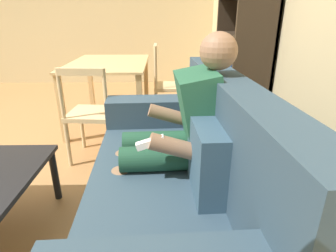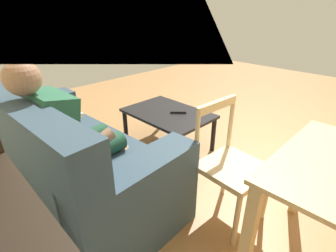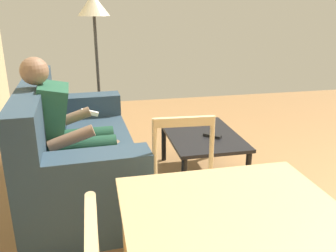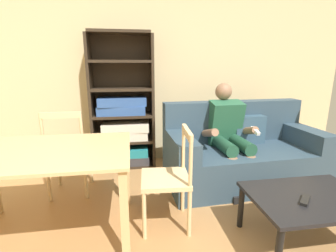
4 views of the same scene
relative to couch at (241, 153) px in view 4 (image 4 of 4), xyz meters
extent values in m
cube|color=#D1BC8C|center=(-1.21, 0.96, 0.92)|extent=(6.38, 0.12, 2.55)
cube|color=#2D4251|center=(0.00, -0.07, -0.13)|extent=(1.90, 0.98, 0.45)
cube|color=#2D4251|center=(-0.02, 0.28, 0.36)|extent=(1.87, 0.29, 0.53)
cube|color=#2D4251|center=(-0.81, -0.11, 0.20)|extent=(0.28, 0.90, 0.22)
cube|color=#2D4251|center=(0.81, -0.03, 0.20)|extent=(0.28, 0.90, 0.22)
cube|color=#304B5F|center=(0.14, 0.12, 0.27)|extent=(0.41, 0.16, 0.36)
cube|color=#23563D|center=(-0.19, 0.14, 0.37)|extent=(0.41, 0.34, 0.59)
sphere|color=#8C664C|center=(-0.19, 0.21, 0.76)|extent=(0.21, 0.21, 0.21)
cylinder|color=#1C4530|center=(-0.28, -0.14, 0.16)|extent=(0.17, 0.45, 0.15)
cylinder|color=#8C664C|center=(-0.27, -0.36, -0.13)|extent=(0.11, 0.11, 0.45)
cube|color=black|center=(-0.27, -0.44, -0.31)|extent=(0.11, 0.24, 0.08)
cylinder|color=#1C4530|center=(-0.06, -0.13, 0.16)|extent=(0.17, 0.45, 0.15)
cylinder|color=#8C664C|center=(-0.05, -0.35, -0.13)|extent=(0.11, 0.11, 0.45)
cube|color=black|center=(-0.05, -0.43, -0.31)|extent=(0.11, 0.24, 0.08)
cylinder|color=#8C664C|center=(-0.43, -0.02, 0.29)|extent=(0.11, 0.36, 0.19)
cylinder|color=#8C664C|center=(0.07, 0.00, 0.29)|extent=(0.11, 0.36, 0.19)
cube|color=white|center=(0.08, -0.16, 0.33)|extent=(0.05, 0.16, 0.08)
cube|color=black|center=(0.02, -1.18, 0.06)|extent=(0.93, 0.65, 0.03)
cylinder|color=black|center=(-0.41, -0.90, -0.15)|extent=(0.05, 0.05, 0.40)
cylinder|color=black|center=(0.44, -0.90, -0.15)|extent=(0.05, 0.05, 0.40)
cube|color=black|center=(-0.08, -1.25, 0.09)|extent=(0.16, 0.15, 0.02)
cube|color=#2D2319|center=(-1.87, 0.70, 0.56)|extent=(0.04, 0.36, 1.83)
cube|color=#2D2319|center=(-1.05, 0.70, 0.56)|extent=(0.04, 0.36, 1.83)
cube|color=#2D2319|center=(-1.46, 0.87, 0.56)|extent=(0.86, 0.02, 1.83)
cube|color=#2D2319|center=(-1.46, 0.70, -0.33)|extent=(0.79, 0.36, 0.04)
cube|color=#2D2319|center=(-1.46, 0.70, 0.03)|extent=(0.79, 0.36, 0.04)
cube|color=#2D2319|center=(-1.46, 0.70, 0.40)|extent=(0.79, 0.36, 0.04)
cube|color=#2D2319|center=(-1.46, 0.70, 0.76)|extent=(0.79, 0.36, 0.04)
cube|color=#2D2319|center=(-1.46, 0.70, 1.13)|extent=(0.79, 0.36, 0.04)
cube|color=#2D2319|center=(-1.46, 0.70, 1.49)|extent=(0.79, 0.36, 0.04)
cube|color=#333338|center=(-1.43, 0.68, -0.26)|extent=(0.66, 0.32, 0.12)
cube|color=teal|center=(-1.45, 0.68, -0.14)|extent=(0.66, 0.32, 0.12)
cube|color=beige|center=(-1.46, 0.68, 0.11)|extent=(0.65, 0.29, 0.12)
cube|color=beige|center=(-1.43, 0.68, 0.23)|extent=(0.66, 0.31, 0.12)
cube|color=#2D5193|center=(-1.48, 0.68, 0.47)|extent=(0.65, 0.30, 0.12)
cube|color=#2D5193|center=(-1.47, 0.68, 0.59)|extent=(0.66, 0.31, 0.12)
cube|color=tan|center=(-2.06, -0.75, 0.40)|extent=(1.37, 0.92, 0.02)
cube|color=tan|center=(-1.42, -1.16, 0.02)|extent=(0.06, 0.06, 0.74)
cube|color=tan|center=(-1.42, -0.34, 0.02)|extent=(0.06, 0.06, 0.74)
cube|color=#D1B27F|center=(-2.06, 0.01, 0.11)|extent=(0.42, 0.42, 0.04)
cylinder|color=#D1B27F|center=(-1.87, 0.21, -0.12)|extent=(0.04, 0.04, 0.46)
cylinder|color=#D1B27F|center=(-2.25, 0.20, -0.12)|extent=(0.04, 0.04, 0.46)
cylinder|color=#D1B27F|center=(-1.86, -0.17, -0.12)|extent=(0.04, 0.04, 0.46)
cylinder|color=#D1B27F|center=(-2.24, -0.18, -0.12)|extent=(0.04, 0.04, 0.46)
cylinder|color=#D1B27F|center=(-1.86, -0.17, 0.36)|extent=(0.03, 0.03, 0.51)
cylinder|color=#D1B27F|center=(-2.24, -0.18, 0.36)|extent=(0.03, 0.03, 0.51)
cube|color=#D1B27F|center=(-2.05, -0.18, 0.59)|extent=(0.38, 0.04, 0.06)
cube|color=#D1B27F|center=(-1.07, -0.75, 0.09)|extent=(0.45, 0.45, 0.04)
cylinder|color=#D1B27F|center=(-1.25, -0.55, -0.13)|extent=(0.04, 0.04, 0.45)
cylinder|color=#D1B27F|center=(-1.27, -0.92, -0.13)|extent=(0.04, 0.04, 0.45)
cylinder|color=#D1B27F|center=(-0.87, -0.57, -0.13)|extent=(0.04, 0.04, 0.45)
cylinder|color=#D1B27F|center=(-0.89, -0.95, -0.13)|extent=(0.04, 0.04, 0.45)
cylinder|color=#D1B27F|center=(-0.87, -0.57, 0.32)|extent=(0.03, 0.03, 0.45)
cylinder|color=#D1B27F|center=(-0.89, -0.95, 0.32)|extent=(0.03, 0.03, 0.45)
cube|color=#D1B27F|center=(-0.88, -0.76, 0.52)|extent=(0.06, 0.38, 0.06)
camera|label=1|loc=(1.36, -0.10, 0.94)|focal=29.40mm
camera|label=2|loc=(-1.77, 0.61, 1.13)|focal=26.50mm
camera|label=3|loc=(-2.94, -0.21, 1.22)|focal=37.61mm
camera|label=4|loc=(-1.35, -2.71, 1.07)|focal=26.00mm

